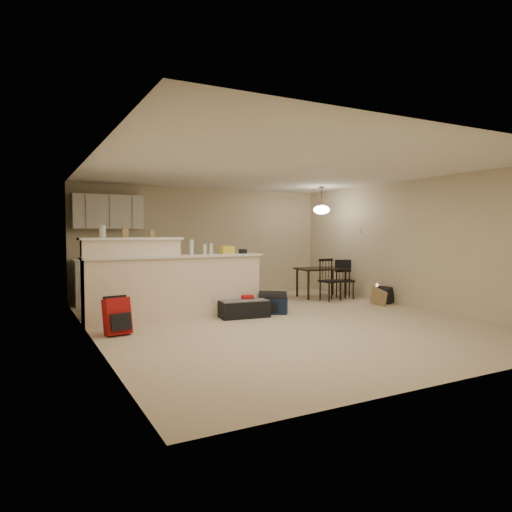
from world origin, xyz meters
TOP-DOWN VIEW (x-y plane):
  - room at (0.00, 0.00)m, footprint 7.00×7.02m
  - breakfast_bar at (-1.76, 0.98)m, footprint 3.08×0.58m
  - upper_cabinets at (-2.20, 3.32)m, footprint 1.40×0.34m
  - kitchen_counter at (-2.00, 3.19)m, footprint 1.80×0.60m
  - thermostat at (2.98, 1.55)m, footprint 0.02×0.12m
  - jar at (-2.67, 1.12)m, footprint 0.10×0.10m
  - cereal_box at (-2.31, 1.12)m, footprint 0.10×0.07m
  - small_box at (-1.86, 1.12)m, footprint 0.08×0.06m
  - bottle_a at (-1.24, 0.90)m, footprint 0.07×0.07m
  - bottle_b at (-1.00, 0.90)m, footprint 0.06×0.06m
  - bag_lump at (-0.58, 0.90)m, footprint 0.22×0.18m
  - pouch at (-0.26, 0.90)m, footprint 0.12×0.10m
  - extra_item_x at (-0.88, 0.90)m, footprint 0.05×0.05m
  - dining_table at (2.20, 1.91)m, footprint 1.15×0.84m
  - pendant_lamp at (2.20, 1.91)m, footprint 0.36×0.36m
  - dining_chair_near at (2.07, 1.38)m, footprint 0.41×0.39m
  - dining_chair_far at (2.56, 1.51)m, footprint 0.47×0.46m
  - suitcase at (-0.42, 0.60)m, footprint 0.89×0.63m
  - red_backpack at (-2.64, 0.17)m, footprint 0.38×0.27m
  - navy_duffel at (0.20, 0.61)m, footprint 0.58×0.53m
  - black_daypack at (2.85, 0.61)m, footprint 0.29×0.38m
  - cardboard_sheet at (2.55, 0.42)m, footprint 0.03×0.44m

SIDE VIEW (x-z plane):
  - navy_duffel at x=0.20m, z-range 0.00..0.28m
  - suitcase at x=-0.42m, z-range 0.00..0.28m
  - black_daypack at x=2.85m, z-range 0.00..0.31m
  - cardboard_sheet at x=2.55m, z-range 0.00..0.34m
  - red_backpack at x=-2.64m, z-range 0.00..0.53m
  - dining_chair_far at x=2.56m, z-range 0.00..0.84m
  - kitchen_counter at x=-2.00m, z-range 0.00..0.90m
  - dining_chair_near at x=2.07m, z-range 0.00..0.90m
  - dining_table at x=2.20m, z-range 0.25..0.92m
  - breakfast_bar at x=-1.76m, z-range -0.09..1.30m
  - pouch at x=-0.26m, z-range 1.09..1.17m
  - bag_lump at x=-0.58m, z-range 1.09..1.23m
  - bottle_b at x=-1.00m, z-range 1.09..1.27m
  - extra_item_x at x=-0.88m, z-range 1.09..1.29m
  - bottle_a at x=-1.24m, z-range 1.09..1.35m
  - room at x=0.00m, z-range 0.00..2.50m
  - small_box at x=-1.86m, z-range 1.39..1.51m
  - cereal_box at x=-2.31m, z-range 1.39..1.55m
  - jar at x=-2.67m, z-range 1.39..1.59m
  - thermostat at x=2.98m, z-range 1.44..1.56m
  - upper_cabinets at x=-2.20m, z-range 1.55..2.25m
  - pendant_lamp at x=2.20m, z-range 1.68..2.30m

